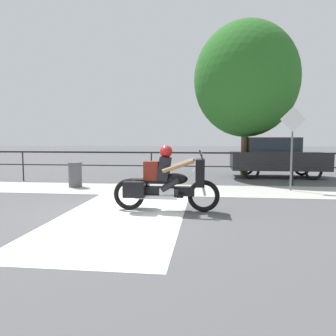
# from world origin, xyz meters

# --- Properties ---
(ground_plane) EXTENTS (120.00, 120.00, 0.00)m
(ground_plane) POSITION_xyz_m (0.00, 0.00, 0.00)
(ground_plane) COLOR #4C4C4F
(sidewalk_band) EXTENTS (44.00, 2.40, 0.01)m
(sidewalk_band) POSITION_xyz_m (0.00, 3.40, 0.01)
(sidewalk_band) COLOR #A8A59E
(sidewalk_band) RESTS_ON ground
(crosswalk_band) EXTENTS (2.65, 6.00, 0.01)m
(crosswalk_band) POSITION_xyz_m (0.23, -0.20, 0.00)
(crosswalk_band) COLOR silver
(crosswalk_band) RESTS_ON ground
(fence_railing) EXTENTS (36.00, 0.05, 1.17)m
(fence_railing) POSITION_xyz_m (0.00, 4.95, 0.92)
(fence_railing) COLOR black
(fence_railing) RESTS_ON ground
(motorcycle) EXTENTS (2.47, 0.76, 1.52)m
(motorcycle) POSITION_xyz_m (1.10, 0.34, 0.68)
(motorcycle) COLOR black
(motorcycle) RESTS_ON ground
(parked_car) EXTENTS (3.93, 1.74, 1.71)m
(parked_car) POSITION_xyz_m (4.98, 7.28, 0.96)
(parked_car) COLOR #232326
(parked_car) RESTS_ON ground
(trash_bin) EXTENTS (0.46, 0.46, 0.86)m
(trash_bin) POSITION_xyz_m (-2.40, 3.57, 0.43)
(trash_bin) COLOR #515156
(trash_bin) RESTS_ON ground
(street_sign) EXTENTS (0.77, 0.06, 2.65)m
(street_sign) POSITION_xyz_m (4.72, 3.64, 1.69)
(street_sign) COLOR slate
(street_sign) RESTS_ON ground
(tree_behind_sign) EXTENTS (4.43, 4.43, 6.61)m
(tree_behind_sign) POSITION_xyz_m (3.69, 7.47, 4.16)
(tree_behind_sign) COLOR brown
(tree_behind_sign) RESTS_ON ground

